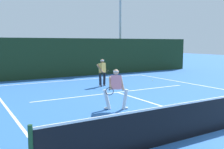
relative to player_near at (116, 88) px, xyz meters
name	(u,v)px	position (x,y,z in m)	size (l,w,h in m)	color
court_line_baseline_far	(77,80)	(1.85, 8.07, -0.83)	(10.82, 0.10, 0.01)	white
court_line_service	(117,92)	(1.85, 2.86, -0.83)	(8.82, 0.10, 0.01)	white
court_line_centre	(159,105)	(1.85, -0.38, -0.83)	(0.10, 6.40, 0.01)	white
player_near	(116,88)	(0.00, 0.00, 0.00)	(1.10, 0.82, 1.54)	silver
player_far	(102,71)	(2.09, 4.90, 0.03)	(0.69, 0.94, 1.59)	black
tennis_ball	(152,80)	(5.99, 5.11, -0.80)	(0.07, 0.07, 0.07)	#D1E033
tennis_ball_extra	(128,123)	(-0.61, -1.71, -0.80)	(0.07, 0.07, 0.07)	#D1E033
back_fence_windscreen	(67,58)	(1.85, 9.90, 0.59)	(23.68, 0.12, 2.86)	#1A311A
light_pole	(120,19)	(7.40, 11.31, 3.74)	(0.55, 0.44, 7.46)	#9EA39E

